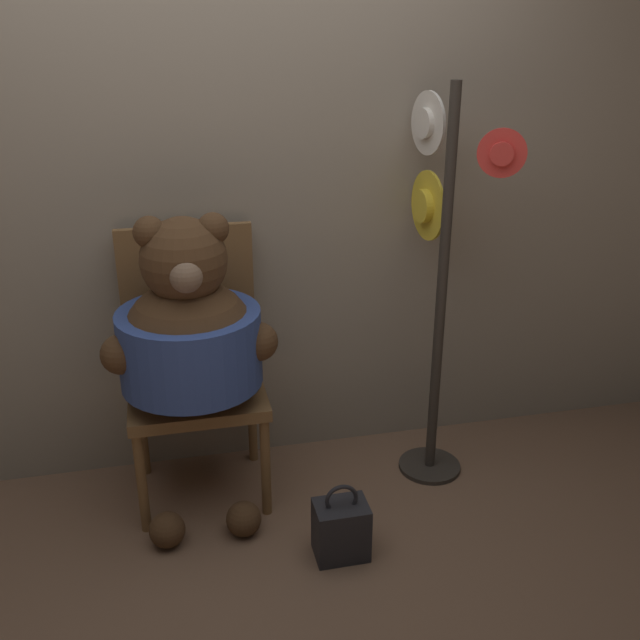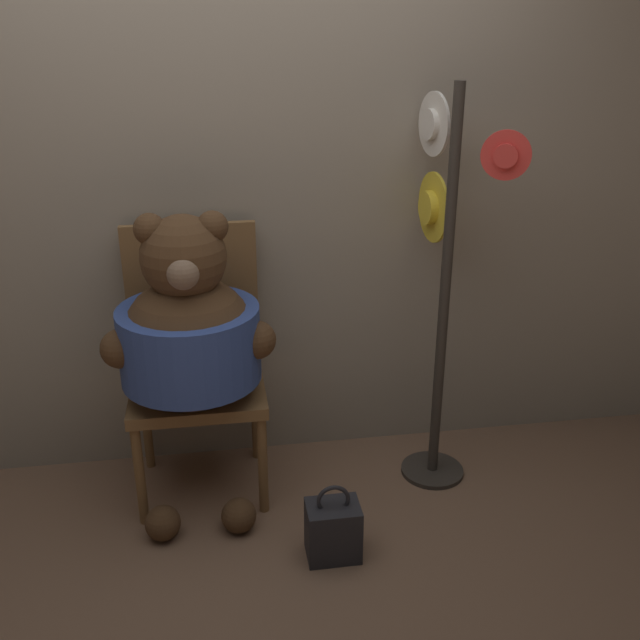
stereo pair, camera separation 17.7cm
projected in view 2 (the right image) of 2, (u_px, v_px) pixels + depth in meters
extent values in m
plane|color=brown|center=(245.00, 546.00, 2.78)|extent=(14.00, 14.00, 0.00)
cube|color=gray|center=(222.00, 190.00, 2.98)|extent=(8.00, 0.10, 2.48)
cylinder|color=brown|center=(140.00, 476.00, 2.83)|extent=(0.04, 0.04, 0.45)
cylinder|color=brown|center=(263.00, 465.00, 2.90)|extent=(0.04, 0.04, 0.45)
cylinder|color=brown|center=(147.00, 424.00, 3.20)|extent=(0.04, 0.04, 0.45)
cylinder|color=brown|center=(255.00, 415.00, 3.27)|extent=(0.04, 0.04, 0.45)
cube|color=brown|center=(198.00, 392.00, 2.95)|extent=(0.55, 0.47, 0.05)
cube|color=brown|center=(193.00, 297.00, 3.02)|extent=(0.55, 0.04, 0.64)
sphere|color=#4C331E|center=(190.00, 343.00, 2.79)|extent=(0.54, 0.54, 0.54)
cylinder|color=#334C99|center=(190.00, 343.00, 2.79)|extent=(0.55, 0.55, 0.30)
sphere|color=#4C331E|center=(183.00, 258.00, 2.65)|extent=(0.32, 0.32, 0.32)
sphere|color=#4C331E|center=(149.00, 229.00, 2.59)|extent=(0.12, 0.12, 0.12)
sphere|color=#4C331E|center=(212.00, 227.00, 2.62)|extent=(0.12, 0.12, 0.12)
sphere|color=#7A604C|center=(183.00, 274.00, 2.53)|extent=(0.12, 0.12, 0.12)
sphere|color=#4C331E|center=(120.00, 349.00, 2.68)|extent=(0.15, 0.15, 0.15)
sphere|color=#4C331E|center=(257.00, 340.00, 2.75)|extent=(0.15, 0.15, 0.15)
sphere|color=#4C331E|center=(163.00, 523.00, 2.80)|extent=(0.14, 0.14, 0.14)
sphere|color=#4C331E|center=(239.00, 515.00, 2.84)|extent=(0.14, 0.14, 0.14)
cylinder|color=#332D28|center=(432.00, 470.00, 3.23)|extent=(0.28, 0.28, 0.02)
cylinder|color=#332D28|center=(444.00, 298.00, 2.91)|extent=(0.04, 0.04, 1.69)
cylinder|color=red|center=(506.00, 155.00, 2.63)|extent=(0.17, 0.09, 0.19)
cylinder|color=red|center=(506.00, 155.00, 2.63)|extent=(0.10, 0.09, 0.09)
cylinder|color=yellow|center=(433.00, 207.00, 2.93)|extent=(0.04, 0.29, 0.29)
cylinder|color=yellow|center=(433.00, 207.00, 2.93)|extent=(0.09, 0.15, 0.14)
cylinder|color=silver|center=(434.00, 124.00, 2.81)|extent=(0.05, 0.25, 0.25)
cylinder|color=silver|center=(434.00, 124.00, 2.81)|extent=(0.08, 0.13, 0.12)
cube|color=#232328|center=(333.00, 531.00, 2.69)|extent=(0.20, 0.15, 0.23)
torus|color=#232328|center=(333.00, 500.00, 2.64)|extent=(0.13, 0.02, 0.13)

